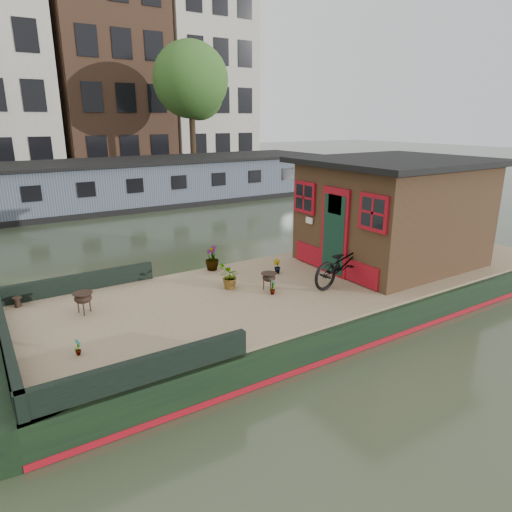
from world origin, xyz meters
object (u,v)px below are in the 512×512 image
bicycle (344,263)px  potted_plant_a (273,286)px  brazier_rear (84,303)px  cabin (393,211)px  brazier_front (269,282)px

bicycle → potted_plant_a: bicycle is taller
potted_plant_a → brazier_rear: bearing=162.4°
cabin → bicycle: bearing=-164.2°
potted_plant_a → brazier_rear: size_ratio=0.87×
cabin → brazier_rear: 6.95m
brazier_rear → bicycle: bearing=-15.3°
cabin → potted_plant_a: bearing=-175.5°
brazier_front → cabin: bearing=0.7°
bicycle → brazier_front: size_ratio=4.80×
cabin → potted_plant_a: size_ratio=11.97×
cabin → brazier_front: (-3.48, -0.04, -1.05)m
cabin → brazier_rear: bearing=173.6°
bicycle → brazier_rear: size_ratio=4.50×
cabin → brazier_rear: size_ratio=10.40×
bicycle → brazier_rear: bearing=67.0°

